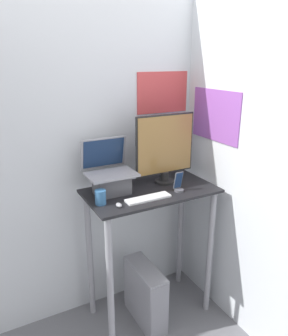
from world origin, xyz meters
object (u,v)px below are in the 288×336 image
(mouse, at_px, (119,205))
(computer_tower, at_px, (145,294))
(monitor, at_px, (165,150))
(keyboard, at_px, (148,198))
(cell_phone, at_px, (179,185))
(laptop, at_px, (111,179))

(mouse, bearing_deg, computer_tower, 18.93)
(monitor, height_order, computer_tower, monitor)
(mouse, xyz_separation_m, computer_tower, (0.25, 0.08, -0.87))
(keyboard, relative_size, cell_phone, 2.20)
(cell_phone, relative_size, computer_tower, 0.30)
(monitor, distance_m, mouse, 0.61)
(laptop, xyz_separation_m, keyboard, (0.18, -0.23, -0.10))
(keyboard, xyz_separation_m, cell_phone, (0.27, 0.02, 0.04))
(monitor, relative_size, keyboard, 1.64)
(computer_tower, bearing_deg, cell_phone, -9.63)
(mouse, bearing_deg, laptop, 78.92)
(mouse, xyz_separation_m, cell_phone, (0.50, 0.04, 0.03))
(keyboard, height_order, computer_tower, keyboard)
(laptop, height_order, mouse, laptop)
(keyboard, xyz_separation_m, mouse, (-0.23, -0.02, 0.00))
(laptop, relative_size, mouse, 6.78)
(keyboard, bearing_deg, monitor, 39.60)
(laptop, bearing_deg, keyboard, -51.68)
(monitor, xyz_separation_m, computer_tower, (-0.25, -0.16, -1.13))
(computer_tower, bearing_deg, mouse, -161.07)
(keyboard, bearing_deg, laptop, 128.32)
(computer_tower, bearing_deg, laptop, 140.25)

